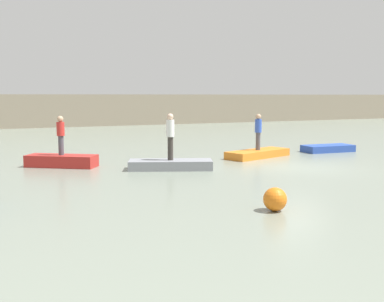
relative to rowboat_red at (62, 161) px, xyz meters
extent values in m
plane|color=gray|center=(8.86, -4.29, -0.25)|extent=(120.00, 120.00, 0.00)
cube|color=gray|center=(8.86, 25.10, 1.29)|extent=(80.00, 1.20, 3.07)
cube|color=red|center=(0.00, 0.00, 0.00)|extent=(2.94, 2.44, 0.50)
cube|color=gray|center=(3.87, -2.54, -0.06)|extent=(3.51, 2.29, 0.38)
cube|color=orange|center=(9.05, -0.92, -0.07)|extent=(3.69, 2.17, 0.35)
cube|color=#2B4CAD|center=(13.64, -0.59, -0.07)|extent=(2.77, 1.34, 0.36)
cylinder|color=#4C4C56|center=(9.05, -0.92, 0.53)|extent=(0.22, 0.22, 0.85)
cylinder|color=blue|center=(9.05, -0.92, 1.27)|extent=(0.32, 0.32, 0.63)
sphere|color=tan|center=(9.05, -0.92, 1.71)|extent=(0.25, 0.25, 0.25)
cylinder|color=#38332D|center=(3.87, -2.54, 0.60)|extent=(0.22, 0.22, 0.94)
cylinder|color=white|center=(3.87, -2.54, 1.41)|extent=(0.32, 0.32, 0.68)
sphere|color=beige|center=(3.87, -2.54, 1.87)|extent=(0.25, 0.25, 0.25)
cylinder|color=#4C4C56|center=(0.00, 0.00, 0.65)|extent=(0.22, 0.22, 0.81)
cylinder|color=red|center=(0.00, 0.00, 1.34)|extent=(0.32, 0.32, 0.57)
sphere|color=tan|center=(0.00, 0.00, 1.75)|extent=(0.25, 0.25, 0.25)
sphere|color=orange|center=(3.79, -9.88, 0.06)|extent=(0.61, 0.61, 0.61)
camera|label=1|loc=(-2.96, -19.46, 2.71)|focal=42.92mm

